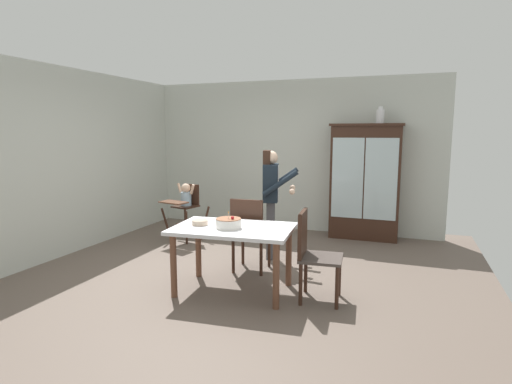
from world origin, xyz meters
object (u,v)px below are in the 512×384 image
Objects in this scene: dining_table at (233,236)px; ceramic_vase at (380,116)px; adult_person at (271,191)px; serving_bowl at (200,222)px; dining_chair_far_side at (249,230)px; dining_chair_right_end at (312,249)px; high_chair_with_toddler at (186,201)px; birthday_cake at (229,223)px; china_cabinet at (365,181)px.

ceramic_vase is at bearing 65.41° from dining_table.
adult_person is 1.11× the size of dining_table.
dining_chair_far_side is (0.34, 0.67, -0.21)m from serving_bowl.
dining_chair_right_end is (0.93, -0.57, 0.00)m from dining_chair_far_side.
high_chair_with_toddler is 0.69× the size of dining_table.
dining_chair_far_side is (-0.07, -0.68, -0.41)m from adult_person.
adult_person is at bearing 88.41° from birthday_cake.
ceramic_vase is 1.50× the size of serving_bowl.
adult_person is at bearing -129.71° from ceramic_vase.
dining_chair_far_side is (-0.03, 0.70, -0.24)m from birthday_cake.
serving_bowl is at bearing -175.10° from dining_table.
china_cabinet is 3.14m from dining_table.
china_cabinet is at bearing 36.35° from high_chair_with_toddler.
china_cabinet is at bearing -49.50° from adult_person.
ceramic_vase is (0.20, 0.00, 1.07)m from china_cabinet.
china_cabinet is 1.09m from ceramic_vase.
dining_chair_far_side is at bearing 53.38° from dining_chair_right_end.
dining_chair_far_side is at bearing 95.17° from dining_table.
adult_person is (-1.12, -1.59, 0.00)m from china_cabinet.
dining_chair_far_side is (-0.06, 0.64, -0.08)m from dining_table.
high_chair_with_toddler is at bearing 131.21° from birthday_cake.
china_cabinet reaches higher than adult_person.
birthday_cake is at bearing -4.35° from serving_bowl.
china_cabinet is 2.88m from dining_chair_right_end.
adult_person reaches higher than dining_table.
dining_chair_right_end is at bearing 4.81° from serving_bowl.
serving_bowl is (1.20, -1.77, 0.11)m from high_chair_with_toddler.
china_cabinet is 3.32m from serving_bowl.
ceramic_vase is at bearing 34.99° from high_chair_with_toddler.
high_chair_with_toddler is at bearing -156.72° from china_cabinet.
dining_table is (-0.01, -1.32, -0.34)m from adult_person.
birthday_cake is at bearing 90.04° from dining_chair_far_side.
serving_bowl is (-1.73, -2.95, -1.27)m from ceramic_vase.
adult_person is at bearing -1.19° from high_chair_with_toddler.
dining_chair_far_side is at bearing -22.30° from high_chair_with_toddler.
serving_bowl is 0.19× the size of dining_chair_right_end.
birthday_cake is 0.37m from serving_bowl.
china_cabinet is 1.94m from adult_person.
birthday_cake is at bearing -111.34° from china_cabinet.
serving_bowl is (-1.53, -2.94, -0.20)m from china_cabinet.
serving_bowl is 1.29m from dining_chair_right_end.
birthday_cake is 0.29× the size of dining_chair_far_side.
ceramic_vase is at bearing 65.46° from birthday_cake.
birthday_cake is 0.94m from dining_chair_right_end.
dining_chair_right_end is (0.86, -1.25, -0.41)m from adult_person.
dining_chair_right_end is at bearing -20.85° from high_chair_with_toddler.
dining_table is at bearing 67.97° from birthday_cake.
high_chair_with_toddler is 2.14m from serving_bowl.
dining_table is 4.94× the size of birthday_cake.
ceramic_vase is at bearing 1.08° from china_cabinet.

